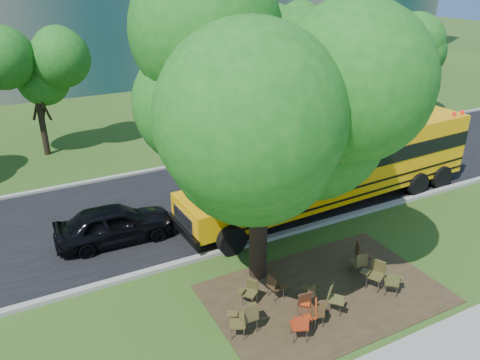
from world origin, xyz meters
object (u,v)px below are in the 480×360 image
chair_1 (301,324)px  chair_11 (309,293)px  chair_4 (317,312)px  black_car (115,224)px  chair_5 (334,297)px  chair_9 (250,290)px  chair_2 (312,310)px  chair_6 (375,272)px  main_tree (261,100)px  chair_0 (249,315)px  chair_7 (393,281)px  school_bus (342,160)px  chair_3 (306,306)px  chair_13 (360,261)px  chair_8 (239,320)px  chair_12 (362,253)px  chair_10 (275,285)px

chair_1 → chair_11: (0.98, 1.02, -0.07)m
chair_4 → black_car: size_ratio=0.19×
chair_5 → chair_9: 2.42m
chair_2 → chair_6: 2.76m
main_tree → chair_9: main_tree is taller
chair_0 → black_car: black_car is taller
chair_6 → main_tree: bearing=24.1°
black_car → chair_5: bearing=-144.0°
chair_7 → black_car: black_car is taller
chair_1 → main_tree: bearing=103.7°
school_bus → chair_3: school_bus is taller
chair_4 → chair_13: size_ratio=0.92×
chair_3 → chair_8: (-1.89, 0.36, -0.01)m
main_tree → chair_8: 5.94m
chair_2 → chair_13: chair_13 is taller
main_tree → chair_1: main_tree is taller
chair_11 → chair_12: 2.80m
chair_6 → black_car: size_ratio=0.23×
chair_2 → chair_9: bearing=71.3°
chair_4 → chair_2: bearing=154.2°
chair_2 → chair_3: (-0.06, 0.18, 0.04)m
school_bus → chair_7: school_bus is taller
chair_3 → chair_9: bearing=-46.9°
chair_5 → chair_6: size_ratio=0.92×
chair_9 → chair_11: size_ratio=1.01×
chair_5 → chair_10: chair_5 is taller
chair_9 → chair_12: bearing=-125.5°
chair_2 → chair_7: (2.92, -0.03, -0.01)m
main_tree → chair_6: main_tree is taller
chair_8 → chair_4: bearing=-79.1°
main_tree → chair_2: main_tree is taller
chair_6 → chair_10: (-3.00, 0.94, -0.07)m
chair_4 → chair_5: size_ratio=0.90×
chair_13 → chair_3: bearing=-150.3°
chair_8 → chair_7: bearing=-68.4°
chair_12 → chair_9: bearing=-59.8°
school_bus → chair_8: 9.30m
chair_1 → chair_7: size_ratio=1.07×
chair_9 → chair_10: bearing=-136.5°
chair_11 → chair_4: bearing=-131.6°
chair_10 → black_car: bearing=-153.0°
chair_1 → chair_3: size_ratio=0.99×
chair_0 → chair_9: bearing=63.6°
school_bus → chair_7: size_ratio=15.94×
main_tree → black_car: 7.44m
chair_13 → black_car: black_car is taller
chair_1 → chair_12: 4.10m
chair_3 → chair_11: 0.67m
chair_0 → chair_10: chair_0 is taller
black_car → chair_4: bearing=-149.6°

